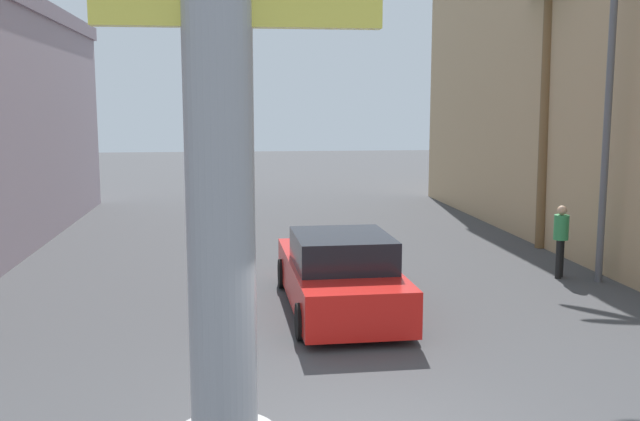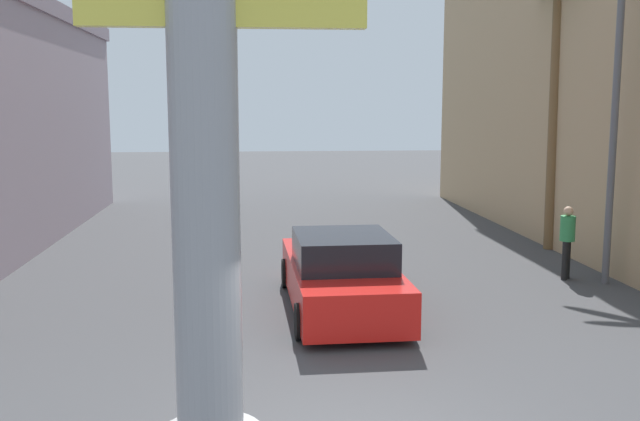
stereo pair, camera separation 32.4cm
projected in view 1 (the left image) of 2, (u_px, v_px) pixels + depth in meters
ground_plane at (295, 265)px, 18.01m from camera, size 93.44×93.44×0.00m
neon_sign_pole at (218, 26)px, 6.60m from camera, size 3.04×1.06×9.81m
street_lamp at (592, 68)px, 15.55m from camera, size 2.86×0.28×7.95m
traffic_light_mast at (24, 92)px, 12.13m from camera, size 5.54×0.32×5.93m
car_lead at (339, 275)px, 13.92m from camera, size 2.14×5.16×1.56m
palm_tree_mid_right at (546, 60)px, 19.57m from camera, size 2.99×2.98×7.84m
pedestrian_mid_right at (561, 236)px, 16.52m from camera, size 0.48×0.48×1.70m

